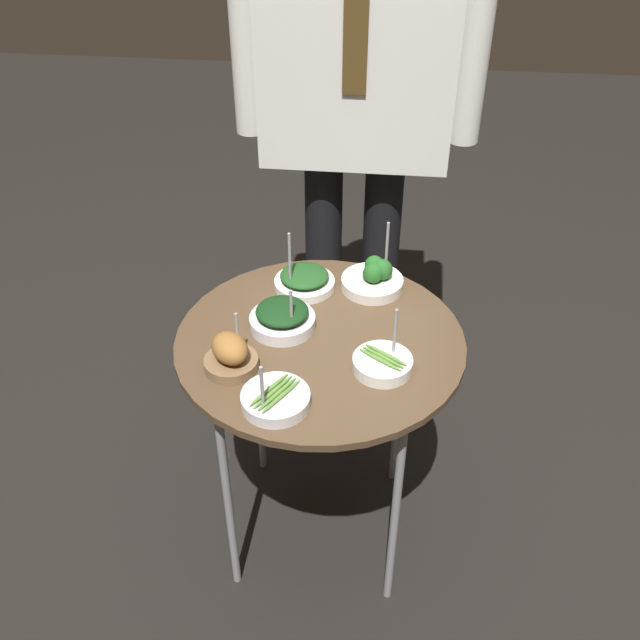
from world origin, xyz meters
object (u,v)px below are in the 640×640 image
object	(u,v)px
bowl_asparagus_front_right	(383,363)
bowl_roast_center	(231,355)
serving_cart	(320,355)
bowl_asparagus_back_right	(275,399)
bowl_spinach_far_rim	(304,280)
waiter_figure	(358,64)
bowl_spinach_mid_right	(282,318)
bowl_broccoli_front_left	(374,277)

from	to	relation	value
bowl_asparagus_front_right	bowl_roast_center	distance (m)	0.32
serving_cart	bowl_asparagus_back_right	size ratio (longest dim) A/B	4.80
bowl_spinach_far_rim	waiter_figure	size ratio (longest dim) A/B	0.10
bowl_asparagus_back_right	bowl_asparagus_front_right	bearing A→B (deg)	32.55
serving_cart	bowl_spinach_mid_right	bearing A→B (deg)	161.45
bowl_spinach_far_rim	bowl_roast_center	xyz separation A→B (m)	(-0.11, -0.31, 0.01)
bowl_roast_center	waiter_figure	bearing A→B (deg)	73.28
serving_cart	waiter_figure	distance (m)	0.74
bowl_roast_center	bowl_asparagus_back_right	bearing A→B (deg)	-41.97
bowl_broccoli_front_left	bowl_spinach_mid_right	world-z (taller)	bowl_broccoli_front_left
bowl_broccoli_front_left	bowl_asparagus_back_right	bearing A→B (deg)	-111.66
bowl_spinach_far_rim	bowl_roast_center	bearing A→B (deg)	-109.93
bowl_roast_center	waiter_figure	distance (m)	0.81
bowl_asparagus_back_right	waiter_figure	bearing A→B (deg)	83.06
waiter_figure	bowl_spinach_mid_right	bearing A→B (deg)	-102.72
bowl_asparagus_back_right	bowl_roast_center	distance (m)	0.15
serving_cart	bowl_broccoli_front_left	bearing A→B (deg)	62.93
bowl_broccoli_front_left	bowl_asparagus_back_right	world-z (taller)	bowl_broccoli_front_left
serving_cart	bowl_spinach_mid_right	size ratio (longest dim) A/B	4.47
serving_cart	bowl_roast_center	world-z (taller)	bowl_roast_center
bowl_asparagus_back_right	waiter_figure	world-z (taller)	waiter_figure
bowl_asparagus_front_right	waiter_figure	size ratio (longest dim) A/B	0.08
bowl_asparagus_front_right	bowl_asparagus_back_right	world-z (taller)	bowl_asparagus_front_right
bowl_spinach_mid_right	bowl_asparagus_front_right	bearing A→B (deg)	-27.34
bowl_asparagus_front_right	bowl_asparagus_back_right	xyz separation A→B (m)	(-0.21, -0.13, -0.00)
bowl_asparagus_back_right	bowl_roast_center	xyz separation A→B (m)	(-0.11, 0.10, 0.02)
serving_cart	bowl_spinach_far_rim	size ratio (longest dim) A/B	4.02
bowl_spinach_far_rim	waiter_figure	world-z (taller)	waiter_figure
waiter_figure	bowl_asparagus_back_right	bearing A→B (deg)	-96.94
serving_cart	bowl_spinach_mid_right	world-z (taller)	bowl_spinach_mid_right
bowl_broccoli_front_left	bowl_spinach_mid_right	size ratio (longest dim) A/B	1.12
bowl_spinach_mid_right	bowl_asparagus_back_right	bearing A→B (deg)	-84.36
bowl_asparagus_front_right	waiter_figure	world-z (taller)	waiter_figure
bowl_asparagus_front_right	bowl_spinach_far_rim	distance (m)	0.35
bowl_spinach_mid_right	waiter_figure	world-z (taller)	waiter_figure
bowl_asparagus_back_right	serving_cart	bearing A→B (deg)	73.90
bowl_asparagus_back_right	bowl_roast_center	size ratio (longest dim) A/B	1.13
bowl_broccoli_front_left	serving_cart	bearing A→B (deg)	-117.07
bowl_spinach_mid_right	waiter_figure	bearing A→B (deg)	77.28
bowl_roast_center	waiter_figure	world-z (taller)	waiter_figure
bowl_asparagus_back_right	waiter_figure	xyz separation A→B (m)	(0.10, 0.78, 0.41)
bowl_spinach_far_rim	serving_cart	bearing A→B (deg)	-72.72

